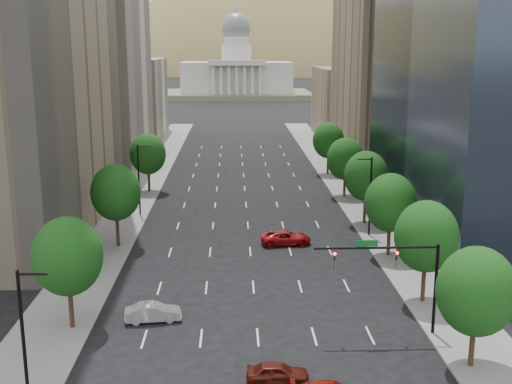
{
  "coord_description": "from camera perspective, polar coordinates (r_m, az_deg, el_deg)",
  "views": [
    {
      "loc": [
        -1.71,
        -13.14,
        20.94
      ],
      "look_at": [
        0.34,
        42.92,
        8.0
      ],
      "focal_mm": 44.63,
      "sensor_mm": 36.0,
      "label": 1
    }
  ],
  "objects": [
    {
      "name": "tree_right_5",
      "position": [
        105.43,
        6.51,
        4.62
      ],
      "size": [
        5.2,
        5.2,
        8.75
      ],
      "color": "#382316",
      "rests_on": "ground"
    },
    {
      "name": "capitol",
      "position": [
        263.14,
        -1.75,
        10.29
      ],
      "size": [
        60.0,
        40.0,
        35.2
      ],
      "color": "#596647",
      "rests_on": "ground"
    },
    {
      "name": "filler_left",
      "position": [
        151.42,
        -11.06,
        8.23
      ],
      "size": [
        14.0,
        26.0,
        18.0
      ],
      "primitive_type": "cube",
      "color": "beige",
      "rests_on": "ground"
    },
    {
      "name": "tree_right_2",
      "position": [
        64.96,
        11.96,
        -0.95
      ],
      "size": [
        5.2,
        5.2,
        8.61
      ],
      "color": "#382316",
      "rests_on": "ground"
    },
    {
      "name": "streetlight_rn",
      "position": [
        71.64,
        10.16,
        -0.2
      ],
      "size": [
        1.7,
        0.2,
        9.0
      ],
      "color": "black",
      "rests_on": "ground"
    },
    {
      "name": "filler_right",
      "position": [
        149.13,
        8.3,
        7.88
      ],
      "size": [
        14.0,
        26.0,
        16.0
      ],
      "primitive_type": "cube",
      "color": "#8C7759",
      "rests_on": "ground"
    },
    {
      "name": "car_silver",
      "position": [
        50.89,
        -9.2,
        -10.6
      ],
      "size": [
        4.53,
        2.06,
        1.44
      ],
      "primitive_type": "imported",
      "rotation": [
        0.0,
        0.0,
        1.7
      ],
      "color": "#AAABB0",
      "rests_on": "ground"
    },
    {
      "name": "tree_right_4",
      "position": [
        89.89,
        8.01,
        2.94
      ],
      "size": [
        5.2,
        5.2,
        8.46
      ],
      "color": "#382316",
      "rests_on": "ground"
    },
    {
      "name": "tree_right_1",
      "position": [
        53.78,
        15.01,
        -3.88
      ],
      "size": [
        5.2,
        5.2,
        8.75
      ],
      "color": "#382316",
      "rests_on": "ground"
    },
    {
      "name": "car_maroon",
      "position": [
        41.98,
        1.94,
        -15.88
      ],
      "size": [
        4.05,
        1.8,
        1.35
      ],
      "primitive_type": "imported",
      "rotation": [
        0.0,
        0.0,
        1.52
      ],
      "color": "#4E150D",
      "rests_on": "ground"
    },
    {
      "name": "tree_left_1",
      "position": [
        67.96,
        -12.46,
        -0.05
      ],
      "size": [
        5.2,
        5.2,
        8.97
      ],
      "color": "#382316",
      "rests_on": "ground"
    },
    {
      "name": "tree_right_3",
      "position": [
        76.31,
        9.83,
        1.42
      ],
      "size": [
        5.2,
        5.2,
        8.89
      ],
      "color": "#382316",
      "rests_on": "ground"
    },
    {
      "name": "car_red_far",
      "position": [
        68.7,
        2.69,
        -4.12
      ],
      "size": [
        5.61,
        3.0,
        1.5
      ],
      "primitive_type": "imported",
      "rotation": [
        0.0,
        0.0,
        1.67
      ],
      "color": "#980B0E",
      "rests_on": "ground"
    },
    {
      "name": "tree_right_0",
      "position": [
        44.09,
        19.15,
        -8.42
      ],
      "size": [
        5.2,
        5.2,
        8.39
      ],
      "color": "#382316",
      "rests_on": "ground"
    },
    {
      "name": "traffic_signal",
      "position": [
        47.53,
        13.04,
        -6.73
      ],
      "size": [
        9.12,
        0.4,
        7.38
      ],
      "color": "black",
      "rests_on": "ground"
    },
    {
      "name": "sidewalk_right",
      "position": [
        77.98,
        10.74,
        -2.76
      ],
      "size": [
        6.0,
        200.0,
        0.15
      ],
      "primitive_type": "cube",
      "color": "slate",
      "rests_on": "ground"
    },
    {
      "name": "tree_left_2",
      "position": [
        93.22,
        -9.66,
        3.38
      ],
      "size": [
        5.2,
        5.2,
        8.68
      ],
      "color": "#382316",
      "rests_on": "ground"
    },
    {
      "name": "sidewalk_left",
      "position": [
        77.3,
        -12.31,
        -2.98
      ],
      "size": [
        6.0,
        200.0,
        0.15
      ],
      "primitive_type": "cube",
      "color": "slate",
      "rests_on": "ground"
    },
    {
      "name": "midrise_cream_left",
      "position": [
        118.5,
        -13.69,
        10.97
      ],
      "size": [
        14.0,
        30.0,
        35.0
      ],
      "primitive_type": "cube",
      "color": "beige",
      "rests_on": "ground"
    },
    {
      "name": "streetlight_ls",
      "position": [
        38.66,
        -20.03,
        -12.45
      ],
      "size": [
        1.7,
        0.2,
        9.0
      ],
      "color": "black",
      "rests_on": "ground"
    },
    {
      "name": "streetlight_ln",
      "position": [
        80.64,
        -10.42,
        1.26
      ],
      "size": [
        1.7,
        0.2,
        9.0
      ],
      "color": "black",
      "rests_on": "ground"
    },
    {
      "name": "foothills",
      "position": [
        616.42,
        1.3,
        7.52
      ],
      "size": [
        720.0,
        413.0,
        263.0
      ],
      "color": "olive",
      "rests_on": "ground"
    },
    {
      "name": "parking_tan_right",
      "position": [
        116.4,
        11.34,
        9.81
      ],
      "size": [
        14.0,
        30.0,
        30.0
      ],
      "primitive_type": "cube",
      "color": "#8C7759",
      "rests_on": "ground"
    },
    {
      "name": "tree_left_0",
      "position": [
        49.19,
        -16.54,
        -5.56
      ],
      "size": [
        5.2,
        5.2,
        8.75
      ],
      "color": "#382316",
      "rests_on": "ground"
    }
  ]
}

